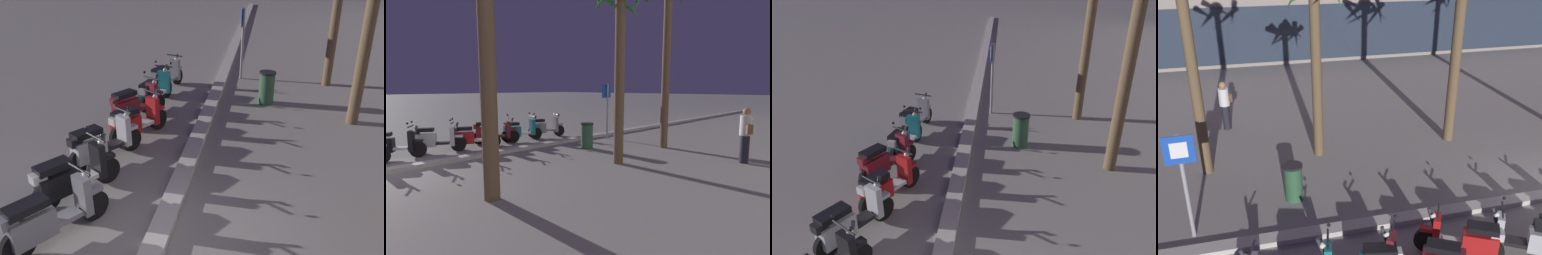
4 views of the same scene
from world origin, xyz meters
The scene contains 6 objects.
scooter_red_mid_front centered at (-3.62, -1.44, 0.45)m, with size 1.60×0.98×1.04m.
scooter_silver_second_in_line centered at (-2.37, -1.77, 0.46)m, with size 1.60×1.06×1.17m.
crossing_sign centered at (-8.93, 0.64, 1.50)m, with size 0.60×0.13×2.40m.
palm_tree_mid_walkway centered at (-5.58, 3.78, 4.20)m, with size 2.05×2.09×5.43m.
pedestrian_window_shopping centered at (-8.25, 6.48, 0.88)m, with size 0.43×0.41×1.66m.
litter_bin centered at (-6.63, 1.55, 0.48)m, with size 0.48×0.48×0.95m.
Camera 4 is at (-7.56, -7.40, 5.81)m, focal length 39.51 mm.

